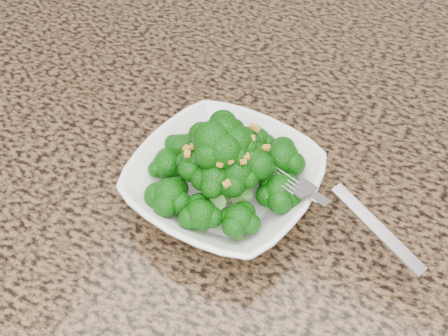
% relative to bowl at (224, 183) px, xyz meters
% --- Properties ---
extents(cabinet, '(1.55, 0.95, 0.87)m').
position_rel_bowl_xyz_m(cabinet, '(-0.06, 0.11, -0.49)').
color(cabinet, '#331E14').
rests_on(cabinet, ground).
extents(granite_counter, '(1.64, 1.04, 0.03)m').
position_rel_bowl_xyz_m(granite_counter, '(-0.06, 0.11, -0.04)').
color(granite_counter, brown).
rests_on(granite_counter, cabinet).
extents(bowl, '(0.22, 0.22, 0.05)m').
position_rel_bowl_xyz_m(bowl, '(0.00, 0.00, 0.00)').
color(bowl, white).
rests_on(bowl, granite_counter).
extents(broccoli_pile, '(0.18, 0.18, 0.07)m').
position_rel_bowl_xyz_m(broccoli_pile, '(0.00, 0.00, 0.06)').
color(broccoli_pile, '#0D5309').
rests_on(broccoli_pile, bowl).
extents(garlic_topping, '(0.11, 0.11, 0.01)m').
position_rel_bowl_xyz_m(garlic_topping, '(0.00, 0.00, 0.10)').
color(garlic_topping, gold).
rests_on(garlic_topping, broccoli_pile).
extents(fork, '(0.19, 0.10, 0.01)m').
position_rel_bowl_xyz_m(fork, '(0.11, 0.00, 0.03)').
color(fork, silver).
rests_on(fork, bowl).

